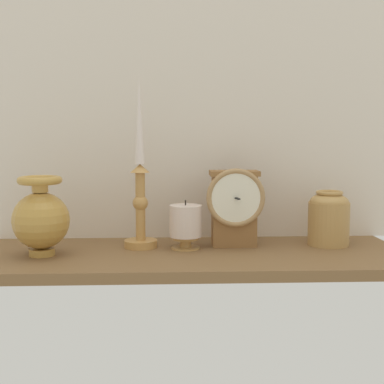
% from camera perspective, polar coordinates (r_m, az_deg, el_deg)
% --- Properties ---
extents(ground_plane, '(1.00, 0.36, 0.02)m').
position_cam_1_polar(ground_plane, '(1.21, -0.09, -7.20)').
color(ground_plane, brown).
extents(back_wall, '(1.20, 0.02, 0.65)m').
position_cam_1_polar(back_wall, '(1.36, -0.43, 8.62)').
color(back_wall, silver).
rests_on(back_wall, ground_plane).
extents(mantel_clock, '(0.14, 0.10, 0.19)m').
position_cam_1_polar(mantel_clock, '(1.25, 4.70, -1.53)').
color(mantel_clock, brown).
rests_on(mantel_clock, ground_plane).
extents(candlestick_tall_left, '(0.08, 0.08, 0.42)m').
position_cam_1_polar(candlestick_tall_left, '(1.24, -5.76, 0.48)').
color(candlestick_tall_left, '#C08B48').
rests_on(candlestick_tall_left, ground_plane).
extents(brass_vase_bulbous, '(0.13, 0.13, 0.18)m').
position_cam_1_polar(brass_vase_bulbous, '(1.20, -16.39, -2.76)').
color(brass_vase_bulbous, '#BC8C3D').
rests_on(brass_vase_bulbous, ground_plane).
extents(brass_vase_jar, '(0.10, 0.10, 0.13)m').
position_cam_1_polar(brass_vase_jar, '(1.31, 14.91, -2.69)').
color(brass_vase_jar, tan).
rests_on(brass_vase_jar, ground_plane).
extents(pillar_candle_front, '(0.08, 0.08, 0.12)m').
position_cam_1_polar(pillar_candle_front, '(1.23, -0.72, -3.60)').
color(pillar_candle_front, tan).
rests_on(pillar_candle_front, ground_plane).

